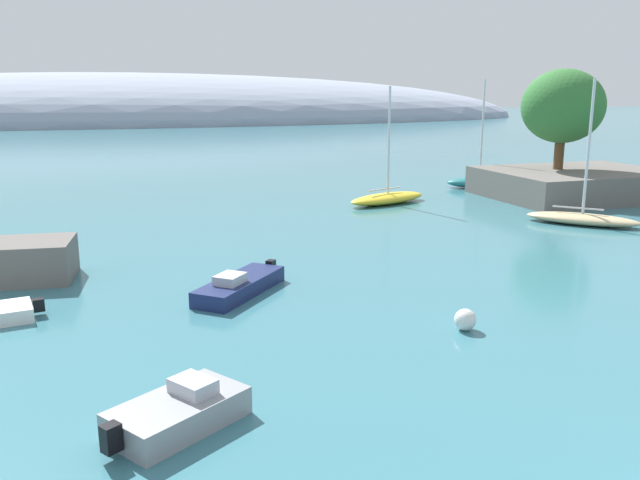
# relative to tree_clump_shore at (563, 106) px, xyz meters

# --- Properties ---
(shore_outcrop) EXTENTS (14.77, 11.23, 2.30)m
(shore_outcrop) POSITION_rel_tree_clump_shore_xyz_m (1.28, -0.95, -6.39)
(shore_outcrop) COLOR #66605B
(shore_outcrop) RESTS_ON ground
(tree_clump_shore) EXTENTS (6.78, 6.78, 8.31)m
(tree_clump_shore) POSITION_rel_tree_clump_shore_xyz_m (0.00, 0.00, 0.00)
(tree_clump_shore) COLOR brown
(tree_clump_shore) RESTS_ON shore_outcrop
(distant_ridge) EXTENTS (265.26, 87.05, 28.12)m
(distant_ridge) POSITION_rel_tree_clump_shore_xyz_m (-31.62, 160.07, -7.54)
(distant_ridge) COLOR #8E99AD
(distant_ridge) RESTS_ON ground
(sailboat_sand_near_shore) EXTENTS (6.66, 6.87, 9.61)m
(sailboat_sand_near_shore) POSITION_rel_tree_clump_shore_xyz_m (-6.24, -10.76, -7.05)
(sailboat_sand_near_shore) COLOR #C6B284
(sailboat_sand_near_shore) RESTS_ON water
(sailboat_yellow_mid_mooring) EXTENTS (7.82, 4.68, 9.17)m
(sailboat_yellow_mid_mooring) POSITION_rel_tree_clump_shore_xyz_m (-15.32, 0.97, -7.02)
(sailboat_yellow_mid_mooring) COLOR yellow
(sailboat_yellow_mid_mooring) RESTS_ON water
(sailboat_teal_outer_mooring) EXTENTS (6.36, 4.16, 9.80)m
(sailboat_teal_outer_mooring) POSITION_rel_tree_clump_shore_xyz_m (-3.64, 6.24, -6.95)
(sailboat_teal_outer_mooring) COLOR #1E6B70
(sailboat_teal_outer_mooring) RESTS_ON water
(motorboat_navy_foreground) EXTENTS (4.86, 5.12, 1.09)m
(motorboat_navy_foreground) POSITION_rel_tree_clump_shore_xyz_m (-31.28, -18.67, -7.15)
(motorboat_navy_foreground) COLOR navy
(motorboat_navy_foreground) RESTS_ON water
(motorboat_grey_alongside_breakwater) EXTENTS (4.10, 3.61, 1.19)m
(motorboat_grey_alongside_breakwater) POSITION_rel_tree_clump_shore_xyz_m (-35.19, -29.77, -7.10)
(motorboat_grey_alongside_breakwater) COLOR gray
(motorboat_grey_alongside_breakwater) RESTS_ON water
(mooring_buoy_white) EXTENTS (0.83, 0.83, 0.83)m
(mooring_buoy_white) POSITION_rel_tree_clump_shore_xyz_m (-24.12, -25.81, -7.13)
(mooring_buoy_white) COLOR silver
(mooring_buoy_white) RESTS_ON water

